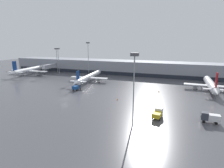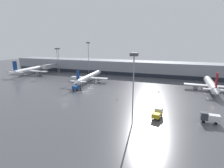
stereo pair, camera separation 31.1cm
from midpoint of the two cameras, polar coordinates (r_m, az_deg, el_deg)
name	(u,v)px [view 1 (the left image)]	position (r m, az deg, el deg)	size (l,w,h in m)	color
ground_plane	(64,99)	(69.71, -15.54, -4.75)	(320.00, 320.00, 0.00)	#4C4C51
terminal_building	(115,67)	(123.28, 0.99, 5.64)	(160.00, 28.07, 9.00)	gray
parked_jet_0	(29,70)	(129.99, -25.65, 4.13)	(27.03, 34.67, 10.21)	silver
parked_jet_1	(89,77)	(97.56, -7.63, 2.33)	(21.42, 38.71, 8.07)	silver
parked_jet_2	(211,85)	(90.50, 29.42, -0.17)	(22.44, 33.69, 9.82)	white
service_truck_0	(158,113)	(52.34, 14.57, -9.15)	(2.84, 5.09, 2.61)	gold
service_truck_1	(77,87)	(81.12, -11.55, -0.93)	(2.65, 4.46, 2.42)	#19478C
service_truck_2	(210,117)	(54.59, 29.24, -9.40)	(4.69, 1.97, 2.73)	silver
traffic_cone_0	(117,99)	(65.89, 1.65, -4.99)	(0.38, 0.38, 0.69)	orange
traffic_cone_1	(159,91)	(78.94, 14.95, -2.34)	(0.50, 0.50, 0.67)	orange
apron_light_mast_0	(134,69)	(43.21, 7.07, 4.81)	(1.80, 1.80, 18.74)	gray
apron_light_mast_1	(56,53)	(129.48, -17.74, 9.51)	(1.80, 1.80, 17.33)	gray
apron_light_mast_3	(88,50)	(114.99, -7.90, 10.97)	(1.80, 1.80, 21.37)	gray
apron_light_mast_4	(58,53)	(127.38, -17.27, 9.53)	(1.80, 1.80, 17.46)	gray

